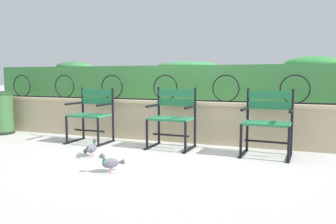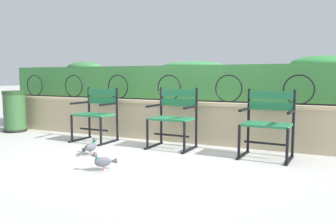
{
  "view_description": "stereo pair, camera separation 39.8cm",
  "coord_description": "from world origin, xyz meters",
  "px_view_note": "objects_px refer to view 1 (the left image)",
  "views": [
    {
      "loc": [
        1.66,
        -4.41,
        1.06
      ],
      "look_at": [
        0.0,
        0.06,
        0.55
      ],
      "focal_mm": 36.14,
      "sensor_mm": 36.0,
      "label": 1
    },
    {
      "loc": [
        2.02,
        -4.25,
        1.06
      ],
      "look_at": [
        0.0,
        0.06,
        0.55
      ],
      "focal_mm": 36.14,
      "sensor_mm": 36.0,
      "label": 2
    }
  ],
  "objects_px": {
    "park_chair_left": "(92,113)",
    "park_chair_right": "(268,120)",
    "trash_bin": "(2,114)",
    "pigeon_far_side": "(91,148)",
    "park_chair_centre": "(173,116)",
    "pigeon_near_chairs": "(111,163)"
  },
  "relations": [
    {
      "from": "park_chair_centre",
      "to": "trash_bin",
      "type": "relative_size",
      "value": 1.14
    },
    {
      "from": "trash_bin",
      "to": "park_chair_right",
      "type": "bearing_deg",
      "value": -0.94
    },
    {
      "from": "park_chair_centre",
      "to": "pigeon_near_chairs",
      "type": "relative_size",
      "value": 3.59
    },
    {
      "from": "park_chair_left",
      "to": "pigeon_far_side",
      "type": "relative_size",
      "value": 3.0
    },
    {
      "from": "park_chair_right",
      "to": "pigeon_far_side",
      "type": "height_order",
      "value": "park_chair_right"
    },
    {
      "from": "park_chair_centre",
      "to": "park_chair_left",
      "type": "bearing_deg",
      "value": -177.52
    },
    {
      "from": "trash_bin",
      "to": "pigeon_far_side",
      "type": "bearing_deg",
      "value": -20.69
    },
    {
      "from": "park_chair_left",
      "to": "trash_bin",
      "type": "height_order",
      "value": "park_chair_left"
    },
    {
      "from": "park_chair_left",
      "to": "park_chair_right",
      "type": "relative_size",
      "value": 0.98
    },
    {
      "from": "park_chair_left",
      "to": "pigeon_far_side",
      "type": "distance_m",
      "value": 1.07
    },
    {
      "from": "park_chair_left",
      "to": "pigeon_near_chairs",
      "type": "distance_m",
      "value": 1.86
    },
    {
      "from": "pigeon_near_chairs",
      "to": "trash_bin",
      "type": "relative_size",
      "value": 0.32
    },
    {
      "from": "pigeon_near_chairs",
      "to": "park_chair_right",
      "type": "bearing_deg",
      "value": 42.95
    },
    {
      "from": "park_chair_right",
      "to": "trash_bin",
      "type": "distance_m",
      "value": 4.7
    },
    {
      "from": "park_chair_left",
      "to": "park_chair_right",
      "type": "bearing_deg",
      "value": 0.51
    },
    {
      "from": "park_chair_right",
      "to": "pigeon_far_side",
      "type": "relative_size",
      "value": 3.06
    },
    {
      "from": "park_chair_right",
      "to": "trash_bin",
      "type": "relative_size",
      "value": 1.14
    },
    {
      "from": "pigeon_far_side",
      "to": "park_chair_left",
      "type": "bearing_deg",
      "value": 122.2
    },
    {
      "from": "pigeon_far_side",
      "to": "park_chair_centre",
      "type": "bearing_deg",
      "value": 48.37
    },
    {
      "from": "park_chair_right",
      "to": "pigeon_near_chairs",
      "type": "distance_m",
      "value": 2.15
    },
    {
      "from": "park_chair_left",
      "to": "pigeon_near_chairs",
      "type": "xyz_separation_m",
      "value": [
        1.15,
        -1.42,
        -0.36
      ]
    },
    {
      "from": "park_chair_centre",
      "to": "pigeon_near_chairs",
      "type": "bearing_deg",
      "value": -97.59
    }
  ]
}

